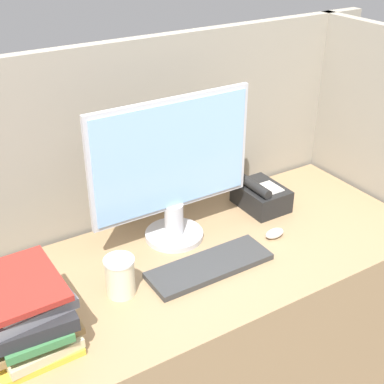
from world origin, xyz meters
The scene contains 9 objects.
cubicle_panel_rear centered at (0.00, 0.71, 0.71)m, with size 2.03×0.04×1.42m.
cubicle_panel_right centered at (0.85, 0.36, 0.71)m, with size 0.04×0.73×1.42m.
desk centered at (0.00, 0.33, 0.38)m, with size 1.63×0.67×0.77m.
monitor centered at (0.00, 0.49, 1.03)m, with size 0.58×0.20×0.51m.
keyboard centered at (0.01, 0.27, 0.78)m, with size 0.41×0.14×0.02m.
mouse centered at (0.30, 0.30, 0.79)m, with size 0.07×0.04×0.03m.
coffee_cup centered at (-0.29, 0.31, 0.83)m, with size 0.09×0.09×0.12m.
book_stack centered at (-0.58, 0.27, 0.86)m, with size 0.25×0.30×0.19m.
desk_telephone centered at (0.39, 0.49, 0.82)m, with size 0.15×0.20×0.12m.
Camera 1 is at (-0.77, -0.88, 1.81)m, focal length 50.00 mm.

